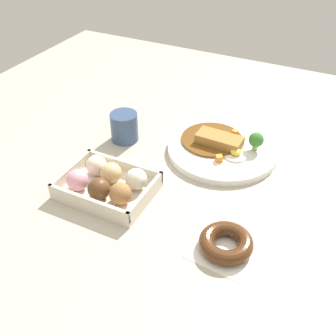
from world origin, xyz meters
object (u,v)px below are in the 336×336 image
donut_box (107,183)px  chocolate_ring_donut (226,243)px  coffee_mug (124,127)px  curry_plate (223,147)px

donut_box → chocolate_ring_donut: (-0.31, 0.04, -0.01)m
coffee_mug → donut_box: bearing=111.0°
curry_plate → chocolate_ring_donut: curry_plate is taller
donut_box → coffee_mug: coffee_mug is taller
curry_plate → coffee_mug: bearing=13.5°
donut_box → chocolate_ring_donut: bearing=172.3°
chocolate_ring_donut → coffee_mug: 0.46m
donut_box → chocolate_ring_donut: 0.31m
donut_box → curry_plate: bearing=-123.5°
coffee_mug → curry_plate: bearing=-166.5°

